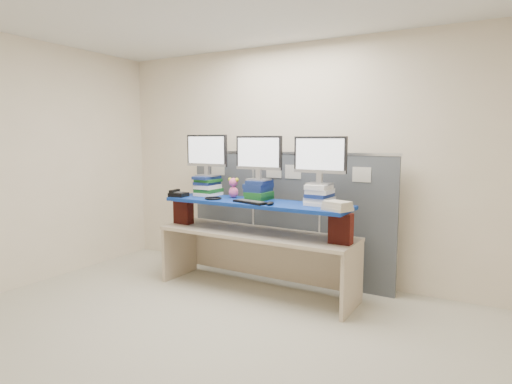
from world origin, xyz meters
The scene contains 18 objects.
room centered at (0.00, 0.00, 1.40)m, with size 5.00×4.00×2.80m.
cubicle_partition centered at (0.00, 1.78, 0.77)m, with size 2.60×0.06×1.53m.
desk centered at (-0.10, 1.23, 0.54)m, with size 2.23×0.69×0.67m.
brick_pier_left centered at (-1.07, 1.20, 0.82)m, with size 0.22×0.12×0.30m, color maroon.
brick_pier_right centered at (0.88, 1.16, 0.82)m, with size 0.22×0.12×0.30m, color maroon.
blue_board centered at (-0.10, 1.23, 0.99)m, with size 2.09×0.52×0.04m, color navy.
book_stack_left centered at (-0.83, 1.37, 1.12)m, with size 0.25×0.32×0.23m.
book_stack_center centered at (-0.13, 1.35, 1.12)m, with size 0.27×0.31×0.22m.
book_stack_right centered at (0.59, 1.33, 1.11)m, with size 0.26×0.31×0.21m.
monitor_left centered at (-0.84, 1.36, 1.52)m, with size 0.56×0.16×0.49m.
monitor_center centered at (-0.13, 1.35, 1.50)m, with size 0.56×0.16×0.49m.
monitor_right centered at (0.59, 1.33, 1.49)m, with size 0.56×0.16×0.49m.
keyboard centered at (-0.08, 1.08, 1.02)m, with size 0.42×0.24×0.03m.
mouse centered at (0.17, 1.05, 1.03)m, with size 0.07×0.12×0.04m, color black.
desk_phone centered at (-1.07, 1.11, 1.04)m, with size 0.20×0.19×0.08m.
headset centered at (-0.59, 1.13, 1.02)m, with size 0.19×0.19×0.02m, color black.
plush_toy centered at (-0.46, 1.34, 1.13)m, with size 0.14×0.10×0.23m.
binder_stack centered at (0.87, 1.07, 1.05)m, with size 0.29×0.26×0.09m.
Camera 1 is at (2.15, -2.75, 1.67)m, focal length 30.00 mm.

